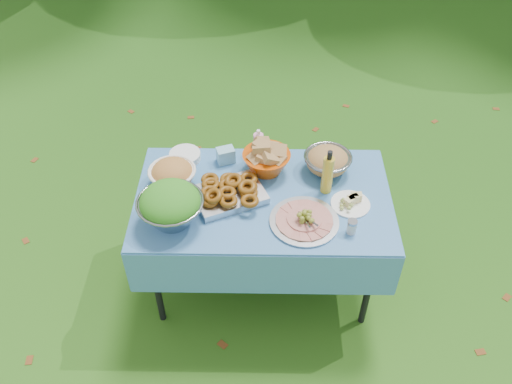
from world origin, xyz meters
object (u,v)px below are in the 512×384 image
(charcuterie_platter, at_px, (305,216))
(oil_bottle, at_px, (328,172))
(picnic_table, at_px, (263,240))
(bread_bowl, at_px, (266,158))
(plate_stack, at_px, (185,156))
(salad_bowl, at_px, (170,205))
(pasta_bowl_steel, at_px, (328,161))

(charcuterie_platter, xyz_separation_m, oil_bottle, (0.14, 0.25, 0.10))
(picnic_table, bearing_deg, oil_bottle, 8.80)
(charcuterie_platter, relative_size, oil_bottle, 1.32)
(bread_bowl, relative_size, charcuterie_platter, 0.75)
(plate_stack, xyz_separation_m, oil_bottle, (0.84, -0.27, 0.12))
(salad_bowl, distance_m, pasta_bowl_steel, 0.98)
(picnic_table, distance_m, charcuterie_platter, 0.52)
(plate_stack, height_order, pasta_bowl_steel, pasta_bowl_steel)
(bread_bowl, xyz_separation_m, oil_bottle, (0.34, -0.17, 0.05))
(oil_bottle, bearing_deg, plate_stack, 162.34)
(plate_stack, distance_m, oil_bottle, 0.89)
(salad_bowl, distance_m, charcuterie_platter, 0.72)
(oil_bottle, bearing_deg, salad_bowl, -163.46)
(plate_stack, xyz_separation_m, pasta_bowl_steel, (0.86, -0.09, 0.05))
(salad_bowl, xyz_separation_m, charcuterie_platter, (0.72, 0.00, -0.07))
(plate_stack, relative_size, pasta_bowl_steel, 0.68)
(charcuterie_platter, distance_m, oil_bottle, 0.31)
(plate_stack, bearing_deg, picnic_table, -33.87)
(pasta_bowl_steel, bearing_deg, salad_bowl, -153.66)
(salad_bowl, bearing_deg, bread_bowl, 39.81)
(plate_stack, relative_size, bread_bowl, 0.67)
(salad_bowl, bearing_deg, pasta_bowl_steel, 26.34)
(plate_stack, relative_size, charcuterie_platter, 0.50)
(plate_stack, height_order, bread_bowl, bread_bowl)
(bread_bowl, height_order, charcuterie_platter, bread_bowl)
(picnic_table, relative_size, oil_bottle, 5.05)
(plate_stack, bearing_deg, bread_bowl, -10.97)
(pasta_bowl_steel, distance_m, charcuterie_platter, 0.46)
(pasta_bowl_steel, relative_size, charcuterie_platter, 0.73)
(picnic_table, bearing_deg, bread_bowl, 85.90)
(pasta_bowl_steel, bearing_deg, picnic_table, -148.27)
(picnic_table, bearing_deg, charcuterie_platter, -41.47)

